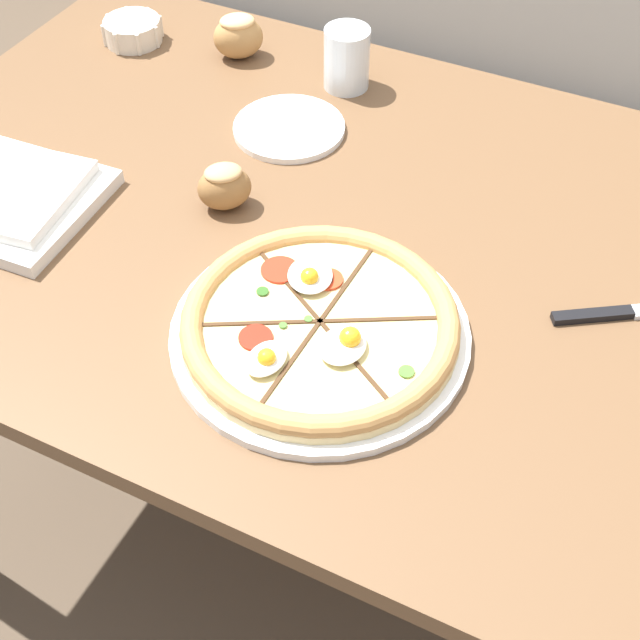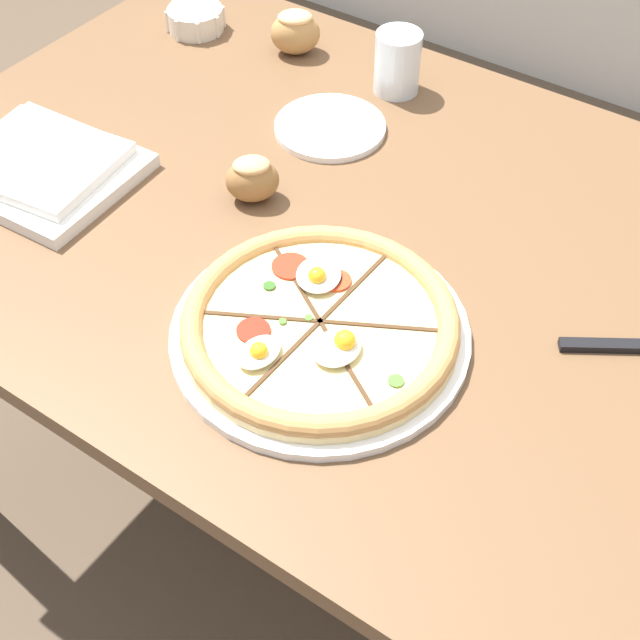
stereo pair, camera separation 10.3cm
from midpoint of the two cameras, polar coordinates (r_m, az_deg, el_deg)
The scene contains 9 objects.
ground_plane at distance 1.76m, azimuth 2.80°, elevation -11.96°, with size 12.00×12.00×0.00m, color brown.
dining_table at distance 1.26m, azimuth 3.82°, elevation 2.87°, with size 1.33×0.90×0.72m.
pizza at distance 1.04m, azimuth 2.82°, elevation -0.53°, with size 0.35×0.35×0.05m.
ramekin_bowl at distance 1.61m, azimuth -6.08°, elevation 18.57°, with size 0.10×0.10×0.04m.
napkin_folded at distance 1.31m, azimuth -15.32°, elevation 9.32°, with size 0.26×0.23×0.04m.
bread_piece_near at distance 1.22m, azimuth -1.92°, elevation 8.94°, with size 0.09×0.09×0.07m.
bread_piece_mid at distance 1.53m, azimuth 0.43°, elevation 17.92°, with size 0.10×0.10×0.07m.
water_glass at distance 1.44m, azimuth 7.09°, elevation 15.77°, with size 0.07×0.07×0.10m.
side_saucer at distance 1.36m, azimuth 2.85°, elevation 12.13°, with size 0.17×0.17×0.01m.
Camera 2 is at (0.49, -0.76, 1.51)m, focal length 50.00 mm.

